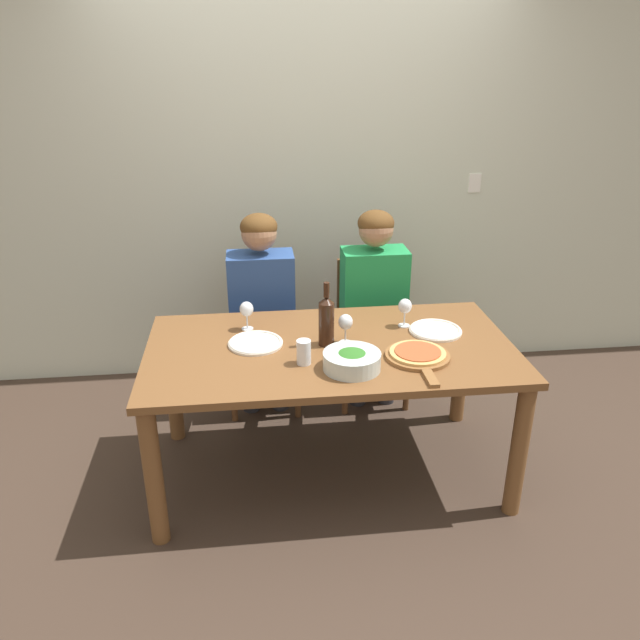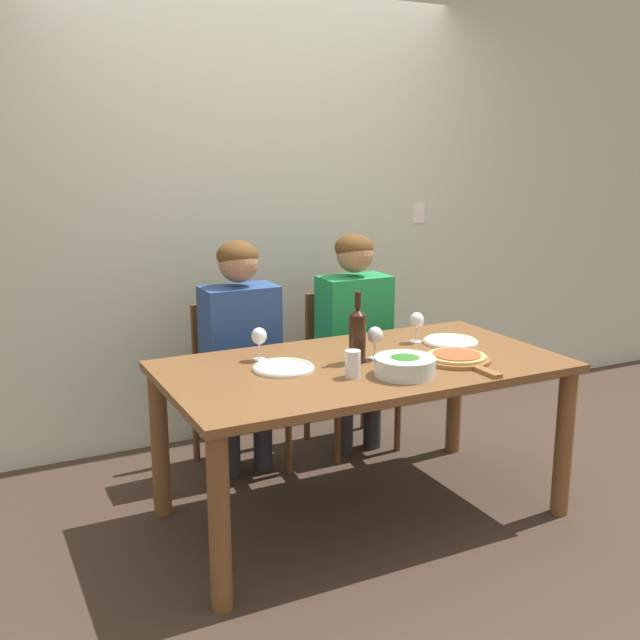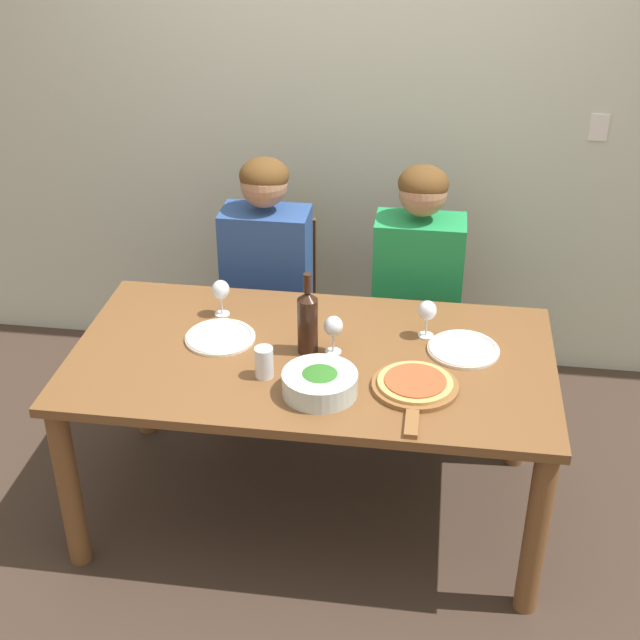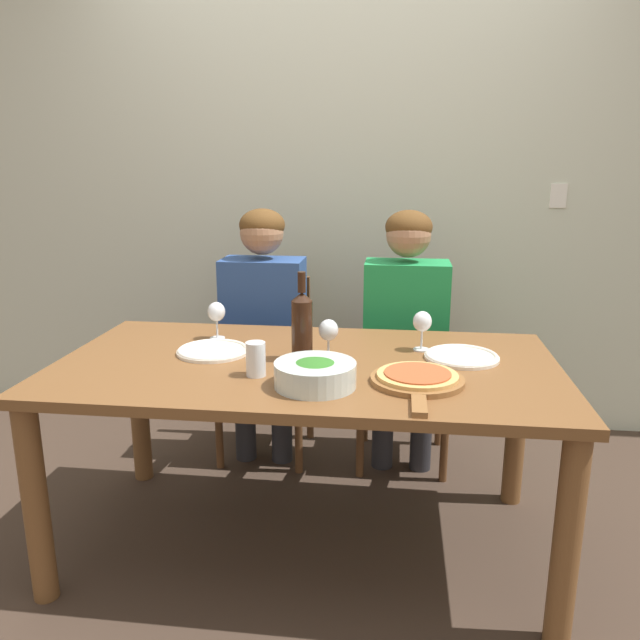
{
  "view_description": "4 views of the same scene",
  "coord_description": "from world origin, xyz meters",
  "px_view_note": "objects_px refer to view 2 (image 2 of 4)",
  "views": [
    {
      "loc": [
        -0.36,
        -2.68,
        2.04
      ],
      "look_at": [
        -0.05,
        0.04,
        0.85
      ],
      "focal_mm": 35.0,
      "sensor_mm": 36.0,
      "label": 1
    },
    {
      "loc": [
        -1.6,
        -2.77,
        1.67
      ],
      "look_at": [
        -0.15,
        0.14,
        0.91
      ],
      "focal_mm": 42.0,
      "sensor_mm": 36.0,
      "label": 2
    },
    {
      "loc": [
        0.42,
        -2.74,
        2.46
      ],
      "look_at": [
        0.02,
        0.11,
        0.82
      ],
      "focal_mm": 50.0,
      "sensor_mm": 36.0,
      "label": 3
    },
    {
      "loc": [
        0.31,
        -2.08,
        1.42
      ],
      "look_at": [
        0.03,
        0.12,
        0.85
      ],
      "focal_mm": 35.0,
      "sensor_mm": 36.0,
      "label": 4
    }
  ],
  "objects_px": {
    "dinner_plate_right": "(450,341)",
    "water_tumbler": "(353,364)",
    "person_man": "(356,322)",
    "wine_glass_right": "(417,322)",
    "person_woman": "(241,336)",
    "wine_bottle": "(357,334)",
    "pizza_on_board": "(458,358)",
    "broccoli_bowl": "(405,366)",
    "chair_right": "(346,363)",
    "wine_glass_centre": "(375,337)",
    "wine_glass_left": "(259,338)",
    "chair_left": "(235,378)",
    "dinner_plate_left": "(284,368)"
  },
  "relations": [
    {
      "from": "dinner_plate_right",
      "to": "water_tumbler",
      "type": "relative_size",
      "value": 2.32
    },
    {
      "from": "person_man",
      "to": "wine_glass_right",
      "type": "distance_m",
      "value": 0.53
    },
    {
      "from": "wine_glass_right",
      "to": "person_woman",
      "type": "bearing_deg",
      "value": 144.55
    },
    {
      "from": "wine_bottle",
      "to": "person_man",
      "type": "bearing_deg",
      "value": 61.3
    },
    {
      "from": "pizza_on_board",
      "to": "broccoli_bowl",
      "type": "bearing_deg",
      "value": -168.61
    },
    {
      "from": "chair_right",
      "to": "person_woman",
      "type": "xyz_separation_m",
      "value": [
        -0.67,
        -0.11,
        0.26
      ]
    },
    {
      "from": "dinner_plate_right",
      "to": "wine_glass_centre",
      "type": "relative_size",
      "value": 1.76
    },
    {
      "from": "wine_glass_left",
      "to": "wine_glass_right",
      "type": "height_order",
      "value": "same"
    },
    {
      "from": "dinner_plate_right",
      "to": "wine_glass_left",
      "type": "bearing_deg",
      "value": 171.5
    },
    {
      "from": "dinner_plate_right",
      "to": "wine_glass_right",
      "type": "relative_size",
      "value": 1.76
    },
    {
      "from": "person_woman",
      "to": "dinner_plate_right",
      "type": "height_order",
      "value": "person_woman"
    },
    {
      "from": "chair_left",
      "to": "wine_glass_centre",
      "type": "relative_size",
      "value": 5.7
    },
    {
      "from": "person_man",
      "to": "wine_bottle",
      "type": "height_order",
      "value": "person_man"
    },
    {
      "from": "person_man",
      "to": "wine_glass_centre",
      "type": "height_order",
      "value": "person_man"
    },
    {
      "from": "person_woman",
      "to": "wine_bottle",
      "type": "height_order",
      "value": "person_woman"
    },
    {
      "from": "wine_glass_left",
      "to": "dinner_plate_right",
      "type": "bearing_deg",
      "value": -8.5
    },
    {
      "from": "dinner_plate_left",
      "to": "wine_glass_right",
      "type": "distance_m",
      "value": 0.78
    },
    {
      "from": "dinner_plate_left",
      "to": "wine_glass_centre",
      "type": "bearing_deg",
      "value": -4.46
    },
    {
      "from": "pizza_on_board",
      "to": "wine_glass_centre",
      "type": "height_order",
      "value": "wine_glass_centre"
    },
    {
      "from": "chair_left",
      "to": "wine_glass_centre",
      "type": "distance_m",
      "value": 0.95
    },
    {
      "from": "pizza_on_board",
      "to": "chair_left",
      "type": "bearing_deg",
      "value": 125.22
    },
    {
      "from": "chair_right",
      "to": "dinner_plate_left",
      "type": "xyz_separation_m",
      "value": [
        -0.71,
        -0.75,
        0.27
      ]
    },
    {
      "from": "chair_right",
      "to": "person_woman",
      "type": "height_order",
      "value": "person_woman"
    },
    {
      "from": "person_woman",
      "to": "wine_bottle",
      "type": "distance_m",
      "value": 0.75
    },
    {
      "from": "chair_right",
      "to": "water_tumbler",
      "type": "bearing_deg",
      "value": -117.12
    },
    {
      "from": "wine_bottle",
      "to": "dinner_plate_right",
      "type": "distance_m",
      "value": 0.59
    },
    {
      "from": "wine_bottle",
      "to": "dinner_plate_right",
      "type": "relative_size",
      "value": 1.2
    },
    {
      "from": "person_man",
      "to": "wine_glass_centre",
      "type": "bearing_deg",
      "value": -112.41
    },
    {
      "from": "chair_right",
      "to": "wine_glass_centre",
      "type": "bearing_deg",
      "value": -109.6
    },
    {
      "from": "pizza_on_board",
      "to": "person_woman",
      "type": "bearing_deg",
      "value": 128.38
    },
    {
      "from": "chair_left",
      "to": "wine_glass_left",
      "type": "relative_size",
      "value": 5.7
    },
    {
      "from": "chair_left",
      "to": "wine_bottle",
      "type": "height_order",
      "value": "wine_bottle"
    },
    {
      "from": "wine_bottle",
      "to": "pizza_on_board",
      "type": "relative_size",
      "value": 0.72
    },
    {
      "from": "chair_left",
      "to": "wine_glass_right",
      "type": "height_order",
      "value": "wine_glass_right"
    },
    {
      "from": "wine_bottle",
      "to": "wine_glass_right",
      "type": "relative_size",
      "value": 2.11
    },
    {
      "from": "dinner_plate_right",
      "to": "wine_glass_centre",
      "type": "height_order",
      "value": "wine_glass_centre"
    },
    {
      "from": "wine_glass_left",
      "to": "wine_glass_right",
      "type": "bearing_deg",
      "value": -3.81
    },
    {
      "from": "pizza_on_board",
      "to": "water_tumbler",
      "type": "xyz_separation_m",
      "value": [
        -0.53,
        0.01,
        0.04
      ]
    },
    {
      "from": "person_woman",
      "to": "pizza_on_board",
      "type": "relative_size",
      "value": 2.74
    },
    {
      "from": "wine_bottle",
      "to": "dinner_plate_left",
      "type": "relative_size",
      "value": 1.2
    },
    {
      "from": "wine_glass_centre",
      "to": "water_tumbler",
      "type": "xyz_separation_m",
      "value": [
        -0.22,
        -0.19,
        -0.05
      ]
    },
    {
      "from": "chair_left",
      "to": "dinner_plate_left",
      "type": "distance_m",
      "value": 0.8
    },
    {
      "from": "dinner_plate_right",
      "to": "wine_glass_right",
      "type": "distance_m",
      "value": 0.19
    },
    {
      "from": "chair_left",
      "to": "pizza_on_board",
      "type": "bearing_deg",
      "value": -54.78
    },
    {
      "from": "chair_left",
      "to": "water_tumbler",
      "type": "bearing_deg",
      "value": -80.31
    },
    {
      "from": "person_woman",
      "to": "chair_right",
      "type": "bearing_deg",
      "value": 9.13
    },
    {
      "from": "pizza_on_board",
      "to": "wine_glass_left",
      "type": "height_order",
      "value": "wine_glass_left"
    },
    {
      "from": "wine_glass_centre",
      "to": "water_tumbler",
      "type": "distance_m",
      "value": 0.29
    },
    {
      "from": "chair_left",
      "to": "person_man",
      "type": "bearing_deg",
      "value": -9.13
    },
    {
      "from": "pizza_on_board",
      "to": "dinner_plate_right",
      "type": "bearing_deg",
      "value": 59.42
    }
  ]
}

